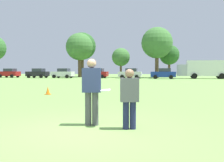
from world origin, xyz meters
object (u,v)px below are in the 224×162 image
at_px(parked_car_near_right, 130,73).
at_px(box_truck, 203,69).
at_px(parked_car_mid_left, 38,73).
at_px(parked_car_far_right, 164,73).
at_px(parked_car_mid_right, 97,73).
at_px(parked_car_center, 63,73).
at_px(traffic_cone, 48,91).
at_px(parked_car_near_left, 9,73).
at_px(player_thrower, 92,88).
at_px(frisbee, 105,90).
at_px(player_defender, 129,96).

distance_m(parked_car_near_right, box_truck, 12.79).
xyz_separation_m(parked_car_mid_left, parked_car_far_right, (23.72, -1.64, 0.00)).
bearing_deg(parked_car_mid_right, parked_car_far_right, -10.72).
distance_m(parked_car_center, parked_car_far_right, 18.77).
bearing_deg(traffic_cone, parked_car_mid_right, 96.81).
height_order(parked_car_near_left, parked_car_center, same).
distance_m(player_thrower, parked_car_center, 41.10).
distance_m(traffic_cone, parked_car_near_right, 30.73).
xyz_separation_m(frisbee, traffic_cone, (-5.00, 7.90, -0.73)).
xyz_separation_m(player_thrower, parked_car_center, (-14.81, 38.34, -0.08)).
xyz_separation_m(traffic_cone, parked_car_far_right, (8.48, 28.86, 0.69)).
bearing_deg(frisbee, parked_car_near_left, 124.23).
distance_m(player_defender, traffic_cone, 9.84).
distance_m(parked_car_near_left, parked_car_far_right, 30.43).
xyz_separation_m(parked_car_mid_left, parked_car_near_right, (17.89, 0.11, 0.00)).
xyz_separation_m(parked_car_near_right, parked_car_far_right, (5.84, -1.76, 0.00)).
height_order(parked_car_near_left, parked_car_mid_right, same).
bearing_deg(parked_car_near_right, parked_car_near_left, 177.83).
xyz_separation_m(player_thrower, parked_car_near_left, (-26.43, 39.30, -0.08)).
xyz_separation_m(player_defender, parked_car_mid_left, (-20.88, 38.54, 0.08)).
bearing_deg(player_defender, parked_car_mid_right, 103.43).
bearing_deg(parked_car_mid_right, parked_car_mid_left, -176.68).
distance_m(parked_car_center, box_truck, 25.62).
xyz_separation_m(parked_car_center, parked_car_far_right, (18.69, -1.72, 0.00)).
xyz_separation_m(parked_car_mid_left, parked_car_center, (5.04, 0.08, 0.00)).
relative_size(parked_car_center, parked_car_mid_right, 1.00).
relative_size(frisbee, parked_car_near_right, 0.06).
xyz_separation_m(player_defender, parked_car_center, (-15.85, 38.62, 0.08)).
bearing_deg(parked_car_mid_left, player_thrower, -62.58).
distance_m(player_thrower, parked_car_far_right, 36.82).
xyz_separation_m(traffic_cone, parked_car_mid_left, (-15.24, 30.50, 0.69)).
xyz_separation_m(player_thrower, parked_car_mid_left, (-19.85, 38.26, -0.08)).
distance_m(frisbee, box_truck, 40.19).
distance_m(frisbee, traffic_cone, 9.38).
distance_m(frisbee, parked_car_mid_left, 43.41).
bearing_deg(player_defender, player_thrower, 164.72).
distance_m(frisbee, parked_car_mid_right, 40.03).
distance_m(player_thrower, parked_car_near_right, 38.42).
distance_m(parked_car_mid_left, parked_car_near_right, 17.89).
relative_size(traffic_cone, parked_car_mid_right, 0.11).
bearing_deg(box_truck, frisbee, -104.99).
relative_size(traffic_cone, parked_car_near_left, 0.11).
bearing_deg(player_thrower, parked_car_far_right, 83.96).
relative_size(player_defender, parked_car_mid_right, 0.35).
bearing_deg(parked_car_near_left, parked_car_far_right, -5.06).
bearing_deg(box_truck, parked_car_far_right, -163.42).
xyz_separation_m(traffic_cone, parked_car_mid_right, (-3.72, 31.17, 0.69)).
distance_m(player_thrower, traffic_cone, 9.06).
xyz_separation_m(player_defender, parked_car_far_right, (2.84, 36.90, 0.08)).
bearing_deg(parked_car_mid_left, parked_car_near_right, 0.36).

